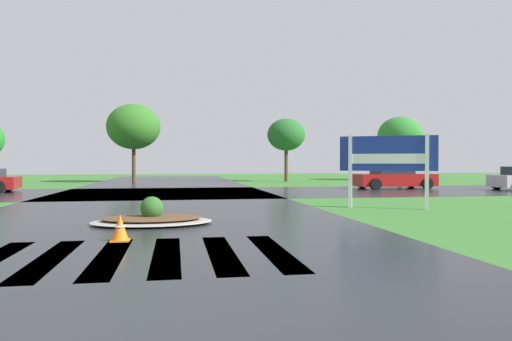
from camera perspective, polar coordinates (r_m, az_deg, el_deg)
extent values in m
cube|color=#232628|center=(13.15, -12.24, -5.66)|extent=(10.48, 80.00, 0.01)
cube|color=#232628|center=(24.06, -11.06, -2.65)|extent=(90.00, 9.43, 0.01)
cube|color=white|center=(8.27, -23.42, -9.65)|extent=(0.45, 3.42, 0.01)
cube|color=white|center=(8.11, -17.14, -9.82)|extent=(0.45, 3.42, 0.01)
cube|color=white|center=(8.04, -10.67, -9.89)|extent=(0.45, 3.42, 0.01)
cube|color=white|center=(8.08, -4.18, -9.83)|extent=(0.45, 3.42, 0.01)
cube|color=white|center=(8.21, 2.18, -9.65)|extent=(0.45, 3.42, 0.01)
cube|color=white|center=(16.22, 19.78, -0.13)|extent=(0.16, 0.16, 2.44)
cube|color=white|center=(16.30, 11.22, -0.09)|extent=(0.16, 0.16, 2.44)
cube|color=navy|center=(16.22, 15.50, 1.99)|extent=(2.81, 1.49, 1.15)
cube|color=white|center=(16.21, 15.50, 1.38)|extent=(2.15, 1.16, 0.32)
ellipsoid|color=#9E9B93|center=(12.05, -12.37, -6.00)|extent=(2.96, 1.99, 0.12)
ellipsoid|color=brown|center=(12.04, -12.37, -5.57)|extent=(2.43, 1.63, 0.10)
sphere|color=#2D6023|center=(12.01, -12.37, -4.39)|extent=(0.56, 0.56, 0.56)
cylinder|color=black|center=(28.39, -27.52, -1.55)|extent=(0.65, 0.26, 0.64)
cube|color=maroon|center=(28.49, 16.21, -1.08)|extent=(4.63, 1.84, 0.69)
cube|color=#1E232B|center=(28.42, 15.98, 0.07)|extent=(2.12, 1.58, 0.47)
cylinder|color=black|center=(30.03, 18.07, -1.36)|extent=(0.65, 0.24, 0.64)
cylinder|color=black|center=(28.47, 19.83, -1.49)|extent=(0.65, 0.24, 0.64)
cylinder|color=black|center=(28.64, 12.60, -1.45)|extent=(0.65, 0.24, 0.64)
cylinder|color=black|center=(27.00, 14.13, -1.60)|extent=(0.65, 0.24, 0.64)
cylinder|color=black|center=(30.07, 26.87, -1.41)|extent=(0.64, 0.22, 0.64)
cone|color=orange|center=(9.57, -15.96, -6.61)|extent=(0.33, 0.33, 0.52)
torus|color=white|center=(9.57, -15.96, -6.45)|extent=(0.21, 0.21, 0.04)
cube|color=orange|center=(9.61, -15.95, -8.06)|extent=(0.36, 0.36, 0.03)
cylinder|color=#4C3823|center=(37.39, -14.43, 0.78)|extent=(0.28, 0.28, 2.82)
ellipsoid|color=#2F6E22|center=(37.49, -14.45, 5.10)|extent=(4.03, 4.03, 3.43)
cylinder|color=#4C3823|center=(37.73, 3.63, 0.70)|extent=(0.28, 0.28, 2.67)
ellipsoid|color=#256329|center=(37.80, 3.64, 4.31)|extent=(2.99, 2.99, 2.54)
cylinder|color=#4C3823|center=(42.31, 16.84, 0.56)|extent=(0.28, 0.28, 2.49)
ellipsoid|color=#2E7A2C|center=(42.37, 16.86, 4.03)|extent=(3.76, 3.76, 3.19)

